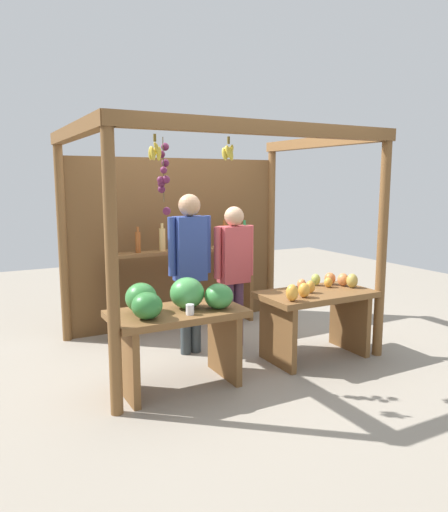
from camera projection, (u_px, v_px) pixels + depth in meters
name	position (u px, v px, depth m)	size (l,w,h in m)	color
ground_plane	(215.00, 347.00, 5.41)	(12.00, 12.00, 0.00)	gray
market_stall	(196.00, 220.00, 5.59)	(2.92, 2.16, 2.33)	brown
fruit_counter_left	(176.00, 317.00, 4.27)	(1.18, 0.64, 0.98)	brown
fruit_counter_right	(316.00, 307.00, 5.03)	(1.18, 0.64, 0.86)	brown
bottle_shelf_unit	(185.00, 265.00, 5.95)	(1.87, 0.22, 1.36)	brown
vendor_man	(190.00, 259.00, 5.07)	(0.48, 0.23, 1.69)	#343D42
vendor_woman	(234.00, 264.00, 5.29)	(0.48, 0.21, 1.55)	#4B2E47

